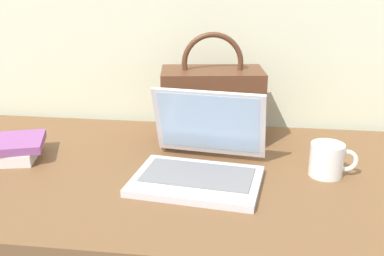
{
  "coord_description": "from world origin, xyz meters",
  "views": [
    {
      "loc": [
        0.16,
        -1.09,
        0.54
      ],
      "look_at": [
        0.02,
        0.0,
        0.15
      ],
      "focal_mm": 43.04,
      "sensor_mm": 36.0,
      "label": 1
    }
  ],
  "objects_px": {
    "handbag": "(212,104)",
    "book_stack": "(5,149)",
    "laptop": "(201,160)",
    "coffee_mug": "(328,159)"
  },
  "relations": [
    {
      "from": "book_stack",
      "to": "laptop",
      "type": "bearing_deg",
      "value": -4.35
    },
    {
      "from": "handbag",
      "to": "book_stack",
      "type": "relative_size",
      "value": 1.35
    },
    {
      "from": "laptop",
      "to": "handbag",
      "type": "xyz_separation_m",
      "value": [
        0.0,
        0.26,
        0.07
      ]
    },
    {
      "from": "coffee_mug",
      "to": "handbag",
      "type": "distance_m",
      "value": 0.39
    },
    {
      "from": "handbag",
      "to": "laptop",
      "type": "bearing_deg",
      "value": -90.69
    },
    {
      "from": "laptop",
      "to": "coffee_mug",
      "type": "height_order",
      "value": "laptop"
    },
    {
      "from": "coffee_mug",
      "to": "handbag",
      "type": "relative_size",
      "value": 0.37
    },
    {
      "from": "laptop",
      "to": "book_stack",
      "type": "distance_m",
      "value": 0.56
    },
    {
      "from": "handbag",
      "to": "book_stack",
      "type": "xyz_separation_m",
      "value": [
        -0.56,
        -0.22,
        -0.09
      ]
    },
    {
      "from": "coffee_mug",
      "to": "book_stack",
      "type": "distance_m",
      "value": 0.87
    }
  ]
}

